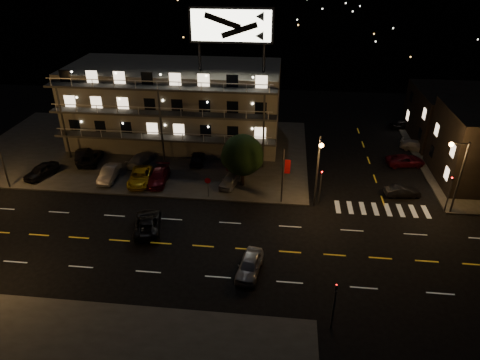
# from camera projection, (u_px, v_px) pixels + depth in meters

# --- Properties ---
(ground) EXTENTS (140.00, 140.00, 0.00)m
(ground) POSITION_uv_depth(u_px,v_px,m) (225.00, 248.00, 39.32)
(ground) COLOR black
(ground) RESTS_ON ground
(curb_nw) EXTENTS (44.00, 24.00, 0.15)m
(curb_nw) POSITION_uv_depth(u_px,v_px,m) (143.00, 149.00, 58.01)
(curb_nw) COLOR #353533
(curb_nw) RESTS_ON ground
(motel) EXTENTS (28.00, 13.80, 18.10)m
(motel) POSITION_uv_depth(u_px,v_px,m) (176.00, 104.00, 58.46)
(motel) COLOR gray
(motel) RESTS_ON ground
(side_bldg_back) EXTENTS (14.06, 12.00, 7.00)m
(side_bldg_back) POSITION_uv_depth(u_px,v_px,m) (466.00, 117.00, 59.16)
(side_bldg_back) COLOR black
(side_bldg_back) RESTS_ON ground
(hill_backdrop) EXTENTS (120.00, 25.00, 24.00)m
(hill_backdrop) POSITION_uv_depth(u_px,v_px,m) (240.00, 11.00, 94.14)
(hill_backdrop) COLOR black
(hill_backdrop) RESTS_ON ground
(streetlight_nc) EXTENTS (0.44, 1.92, 8.00)m
(streetlight_nc) POSITION_uv_depth(u_px,v_px,m) (318.00, 165.00, 43.03)
(streetlight_nc) COLOR #2D2D30
(streetlight_nc) RESTS_ON ground
(streetlight_ne) EXTENTS (1.92, 0.44, 8.00)m
(streetlight_ne) POSITION_uv_depth(u_px,v_px,m) (458.00, 170.00, 42.06)
(streetlight_ne) COLOR #2D2D30
(streetlight_ne) RESTS_ON ground
(signal_nw) EXTENTS (0.20, 0.27, 4.60)m
(signal_nw) POSITION_uv_depth(u_px,v_px,m) (321.00, 183.00, 44.62)
(signal_nw) COLOR #2D2D30
(signal_nw) RESTS_ON ground
(signal_sw) EXTENTS (0.20, 0.27, 4.60)m
(signal_sw) POSITION_uv_depth(u_px,v_px,m) (334.00, 302.00, 29.84)
(signal_sw) COLOR #2D2D30
(signal_sw) RESTS_ON ground
(signal_ne) EXTENTS (0.27, 0.20, 4.60)m
(signal_ne) POSITION_uv_depth(u_px,v_px,m) (450.00, 190.00, 43.40)
(signal_ne) COLOR #2D2D30
(signal_ne) RESTS_ON ground
(banner_north) EXTENTS (0.83, 0.16, 6.40)m
(banner_north) POSITION_uv_depth(u_px,v_px,m) (283.00, 175.00, 44.49)
(banner_north) COLOR #2D2D30
(banner_north) RESTS_ON ground
(stop_sign) EXTENTS (0.91, 0.11, 2.61)m
(stop_sign) POSITION_uv_depth(u_px,v_px,m) (208.00, 184.00, 46.24)
(stop_sign) COLOR #2D2D30
(stop_sign) RESTS_ON ground
(tree) EXTENTS (4.86, 4.68, 6.12)m
(tree) POSITION_uv_depth(u_px,v_px,m) (242.00, 156.00, 47.58)
(tree) COLOR black
(tree) RESTS_ON curb_nw
(lot_car_0) EXTENTS (3.20, 4.76, 1.51)m
(lot_car_0) POSITION_uv_depth(u_px,v_px,m) (41.00, 171.00, 50.73)
(lot_car_0) COLOR black
(lot_car_0) RESTS_ON curb_nw
(lot_car_1) EXTENTS (1.73, 4.61, 1.50)m
(lot_car_1) POSITION_uv_depth(u_px,v_px,m) (109.00, 174.00, 50.10)
(lot_car_1) COLOR #95949A
(lot_car_1) RESTS_ON curb_nw
(lot_car_2) EXTENTS (3.01, 5.43, 1.44)m
(lot_car_2) POSITION_uv_depth(u_px,v_px,m) (140.00, 177.00, 49.45)
(lot_car_2) COLOR gold
(lot_car_2) RESTS_ON curb_nw
(lot_car_3) EXTENTS (2.12, 4.98, 1.43)m
(lot_car_3) POSITION_uv_depth(u_px,v_px,m) (158.00, 177.00, 49.52)
(lot_car_3) COLOR #4E0B16
(lot_car_3) RESTS_ON curb_nw
(lot_car_4) EXTENTS (2.60, 4.28, 1.36)m
(lot_car_4) POSITION_uv_depth(u_px,v_px,m) (230.00, 180.00, 48.91)
(lot_car_4) COLOR #95949A
(lot_car_4) RESTS_ON curb_nw
(lot_car_5) EXTENTS (2.61, 4.22, 1.31)m
(lot_car_5) POSITION_uv_depth(u_px,v_px,m) (82.00, 155.00, 54.80)
(lot_car_5) COLOR black
(lot_car_5) RESTS_ON curb_nw
(lot_car_6) EXTENTS (2.80, 5.13, 1.36)m
(lot_car_6) POSITION_uv_depth(u_px,v_px,m) (91.00, 157.00, 54.07)
(lot_car_6) COLOR black
(lot_car_6) RESTS_ON curb_nw
(lot_car_7) EXTENTS (2.79, 5.10, 1.40)m
(lot_car_7) POSITION_uv_depth(u_px,v_px,m) (141.00, 159.00, 53.61)
(lot_car_7) COLOR #95949A
(lot_car_7) RESTS_ON curb_nw
(lot_car_8) EXTENTS (2.03, 4.29, 1.42)m
(lot_car_8) POSITION_uv_depth(u_px,v_px,m) (197.00, 158.00, 53.92)
(lot_car_8) COLOR black
(lot_car_8) RESTS_ON curb_nw
(lot_car_9) EXTENTS (2.46, 4.02, 1.25)m
(lot_car_9) POSITION_uv_depth(u_px,v_px,m) (230.00, 161.00, 53.27)
(lot_car_9) COLOR #4E0B16
(lot_car_9) RESTS_ON curb_nw
(side_car_0) EXTENTS (3.94, 1.77, 1.26)m
(side_car_0) POSITION_uv_depth(u_px,v_px,m) (403.00, 191.00, 47.05)
(side_car_0) COLOR black
(side_car_0) RESTS_ON ground
(side_car_1) EXTENTS (5.08, 2.99, 1.33)m
(side_car_1) POSITION_uv_depth(u_px,v_px,m) (405.00, 160.00, 53.69)
(side_car_1) COLOR #4E0B16
(side_car_1) RESTS_ON ground
(side_car_2) EXTENTS (4.82, 3.28, 1.30)m
(side_car_2) POSITION_uv_depth(u_px,v_px,m) (417.00, 146.00, 57.53)
(side_car_2) COLOR #95949A
(side_car_2) RESTS_ON ground
(side_car_3) EXTENTS (4.10, 2.58, 1.30)m
(side_car_3) POSITION_uv_depth(u_px,v_px,m) (403.00, 124.00, 64.42)
(side_car_3) COLOR black
(side_car_3) RESTS_ON ground
(road_car_east) EXTENTS (2.40, 4.61, 1.50)m
(road_car_east) POSITION_uv_depth(u_px,v_px,m) (250.00, 265.00, 36.04)
(road_car_east) COLOR #95949A
(road_car_east) RESTS_ON ground
(road_car_west) EXTENTS (3.56, 5.66, 1.46)m
(road_car_west) POSITION_uv_depth(u_px,v_px,m) (148.00, 223.00, 41.50)
(road_car_west) COLOR black
(road_car_west) RESTS_ON ground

